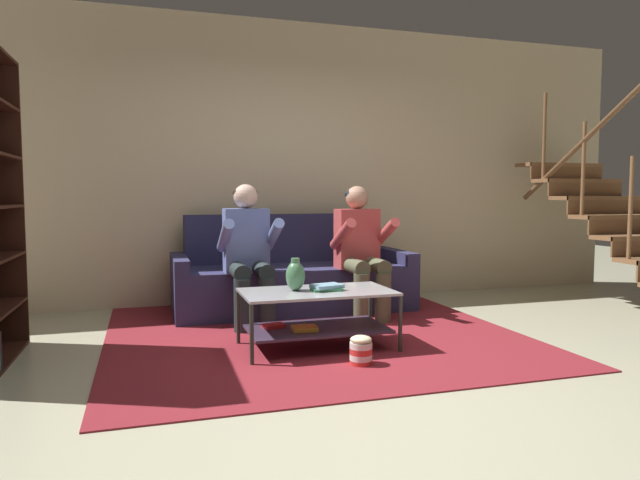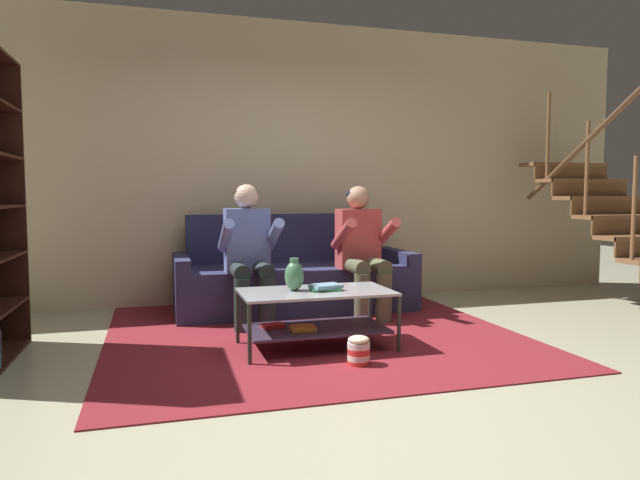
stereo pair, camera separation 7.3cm
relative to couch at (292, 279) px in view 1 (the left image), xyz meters
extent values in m
plane|color=#BAB898|center=(-0.12, -1.90, -0.30)|extent=(16.80, 16.80, 0.00)
cube|color=beige|center=(-0.12, 0.56, 1.15)|extent=(8.40, 0.12, 2.90)
cube|color=brown|center=(3.15, -0.77, 0.60)|extent=(0.95, 0.29, 0.04)
cube|color=brown|center=(3.15, -0.91, 0.52)|extent=(0.95, 0.02, 0.18)
cube|color=brown|center=(3.15, -0.49, 0.78)|extent=(0.95, 0.29, 0.04)
cube|color=brown|center=(3.15, -0.62, 0.71)|extent=(0.95, 0.02, 0.18)
cube|color=brown|center=(3.15, -0.20, 0.96)|extent=(0.95, 0.29, 0.04)
cube|color=brown|center=(3.15, -0.33, 0.89)|extent=(0.95, 0.02, 0.18)
cube|color=brown|center=(3.15, 0.09, 1.15)|extent=(0.95, 0.29, 0.04)
cube|color=brown|center=(3.15, -0.04, 1.08)|extent=(0.95, 0.02, 0.18)
cylinder|color=brown|center=(2.71, -1.35, 0.70)|extent=(0.04, 0.04, 0.90)
cylinder|color=brown|center=(2.71, -0.77, 1.07)|extent=(0.04, 0.04, 0.90)
cylinder|color=brown|center=(2.71, -0.20, 1.43)|extent=(0.04, 0.04, 0.90)
cylinder|color=brown|center=(2.71, -0.92, 1.42)|extent=(0.05, 2.06, 1.33)
cube|color=#302F55|center=(0.00, -0.06, -0.08)|extent=(2.00, 0.86, 0.44)
cube|color=#292849|center=(0.00, 0.29, 0.38)|extent=(2.00, 0.18, 0.48)
cube|color=#302F55|center=(-1.06, -0.06, -0.02)|extent=(0.13, 0.86, 0.56)
cube|color=#302F55|center=(1.06, -0.06, -0.02)|extent=(0.13, 0.86, 0.56)
cylinder|color=#242E30|center=(-0.62, -0.79, -0.08)|extent=(0.14, 0.14, 0.44)
cylinder|color=#242E30|center=(-0.42, -0.79, -0.08)|extent=(0.14, 0.14, 0.44)
cylinder|color=#242E30|center=(-0.62, -0.62, 0.18)|extent=(0.14, 0.42, 0.14)
cylinder|color=#242E30|center=(-0.42, -0.62, 0.18)|extent=(0.14, 0.42, 0.14)
cube|color=#6371B1|center=(-0.52, -0.41, 0.42)|extent=(0.38, 0.22, 0.56)
cylinder|color=#6371B1|center=(-0.72, -0.59, 0.47)|extent=(0.09, 0.49, 0.31)
cylinder|color=#6371B1|center=(-0.31, -0.59, 0.47)|extent=(0.09, 0.49, 0.31)
sphere|color=beige|center=(-0.52, -0.41, 0.80)|extent=(0.21, 0.21, 0.21)
ellipsoid|color=black|center=(-0.52, -0.39, 0.82)|extent=(0.21, 0.21, 0.13)
cylinder|color=#57593F|center=(0.42, -0.79, -0.08)|extent=(0.14, 0.14, 0.44)
cylinder|color=#57593F|center=(0.62, -0.79, -0.08)|extent=(0.14, 0.14, 0.44)
cylinder|color=#57593F|center=(0.42, -0.62, 0.18)|extent=(0.14, 0.42, 0.14)
cylinder|color=#57593F|center=(0.62, -0.62, 0.18)|extent=(0.14, 0.42, 0.14)
cube|color=#B94343|center=(0.52, -0.41, 0.41)|extent=(0.38, 0.22, 0.55)
cylinder|color=#B94343|center=(0.31, -0.59, 0.46)|extent=(0.09, 0.49, 0.31)
cylinder|color=#B94343|center=(0.72, -0.59, 0.46)|extent=(0.09, 0.49, 0.31)
sphere|color=tan|center=(0.52, -0.41, 0.79)|extent=(0.21, 0.21, 0.21)
ellipsoid|color=black|center=(0.52, -0.39, 0.81)|extent=(0.21, 0.21, 0.13)
cube|color=#B4B4B9|center=(-0.18, -1.43, 0.11)|extent=(1.08, 0.59, 0.02)
cube|color=#3D2F46|center=(-0.18, -1.43, -0.15)|extent=(1.00, 0.54, 0.02)
cylinder|color=#2F362E|center=(-0.71, -1.71, -0.09)|extent=(0.03, 0.03, 0.43)
cylinder|color=#2F362E|center=(0.35, -1.71, -0.09)|extent=(0.03, 0.03, 0.43)
cylinder|color=#2F362E|center=(-0.71, -1.15, -0.09)|extent=(0.03, 0.03, 0.43)
cylinder|color=#2F362E|center=(0.35, -1.15, -0.09)|extent=(0.03, 0.03, 0.43)
cube|color=red|center=(-0.48, -1.35, -0.13)|extent=(0.17, 0.13, 0.03)
cube|color=orange|center=(-0.30, -1.51, -0.13)|extent=(0.18, 0.14, 0.03)
cube|color=maroon|center=(-0.09, -0.84, -0.30)|extent=(3.16, 3.38, 0.01)
cube|color=#87594E|center=(-0.09, -0.84, -0.30)|extent=(1.74, 1.86, 0.00)
ellipsoid|color=#45764F|center=(-0.33, -1.39, 0.23)|extent=(0.14, 0.14, 0.21)
cylinder|color=#45764F|center=(-0.33, -1.39, 0.34)|extent=(0.06, 0.06, 0.05)
cube|color=#3A8553|center=(-0.11, -1.45, 0.13)|extent=(0.22, 0.15, 0.02)
cube|color=#75A1BA|center=(-0.11, -1.44, 0.15)|extent=(0.24, 0.19, 0.03)
cube|color=#321910|center=(-2.35, -0.63, 0.73)|extent=(0.28, 0.02, 2.07)
cylinder|color=red|center=(-0.03, -1.91, -0.28)|extent=(0.15, 0.15, 0.04)
cylinder|color=white|center=(-0.03, -1.91, -0.24)|extent=(0.15, 0.15, 0.04)
cylinder|color=red|center=(-0.03, -1.91, -0.21)|extent=(0.15, 0.15, 0.04)
cylinder|color=white|center=(-0.03, -1.91, -0.17)|extent=(0.15, 0.15, 0.04)
ellipsoid|color=beige|center=(-0.03, -1.91, -0.13)|extent=(0.14, 0.14, 0.05)
camera|label=1|loc=(-1.36, -5.32, 0.81)|focal=32.00mm
camera|label=2|loc=(-1.29, -5.34, 0.81)|focal=32.00mm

